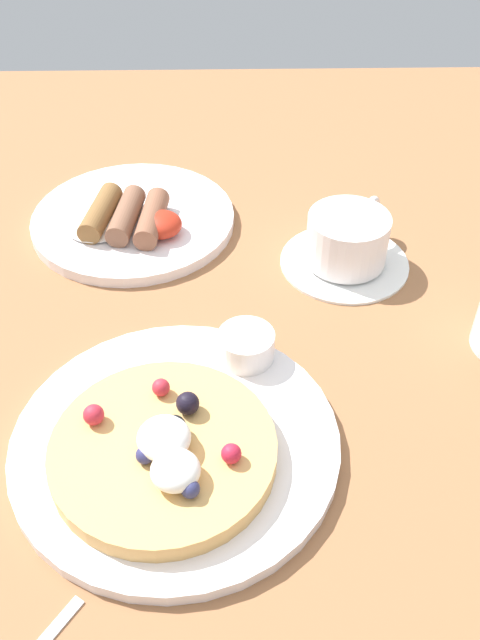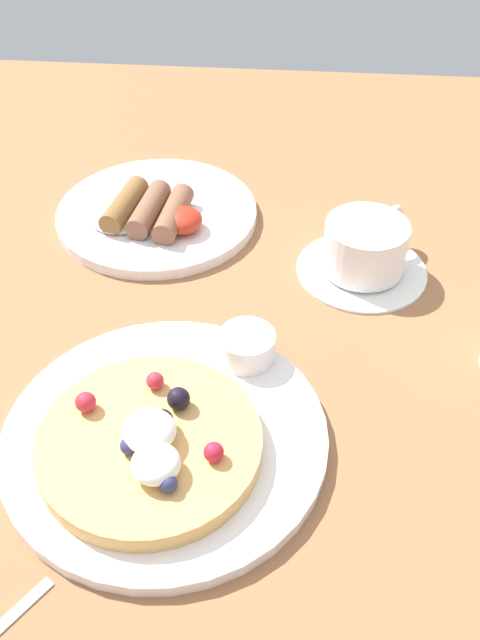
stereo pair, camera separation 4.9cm
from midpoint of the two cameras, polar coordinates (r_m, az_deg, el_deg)
The scene contains 8 objects.
ground_plane at distance 63.33cm, azimuth -2.80°, elevation -4.33°, with size 151.95×127.57×3.00cm, color #94613D.
pancake_plate at distance 55.88cm, azimuth -7.57°, elevation -10.05°, with size 25.83×25.83×1.19cm, color white.
pancake_with_berries at distance 53.35cm, azimuth -8.62°, elevation -10.64°, with size 17.21×17.21×4.07cm.
syrup_ramekin at distance 59.90cm, azimuth -1.58°, elevation -2.17°, with size 4.93×4.93×2.61cm.
breakfast_plate at distance 79.32cm, azimuth -10.32°, elevation 8.06°, with size 22.42×22.42×1.26cm, color white.
fried_breakfast at distance 76.40cm, azimuth -10.73°, elevation 8.13°, with size 12.47×9.90×2.71cm.
coffee_saucer at distance 72.95cm, azimuth 6.88°, elevation 4.73°, with size 13.36×13.36×0.61cm, color white.
coffee_cup at distance 71.28cm, azimuth 7.13°, elevation 6.69°, with size 8.51×10.15×5.18cm.
Camera 1 is at (-0.25, -43.40, 44.65)cm, focal length 38.97 mm.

